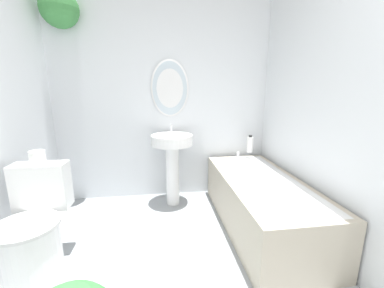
% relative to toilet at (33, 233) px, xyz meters
% --- Properties ---
extents(wall_back, '(2.64, 0.37, 2.40)m').
position_rel_toilet_xyz_m(wall_back, '(0.86, 1.22, 1.00)').
color(wall_back, silver).
rests_on(wall_back, ground_plane).
extents(wall_right, '(0.06, 2.69, 2.40)m').
position_rel_toilet_xyz_m(wall_right, '(2.28, -0.08, 0.89)').
color(wall_right, silver).
rests_on(wall_right, ground_plane).
extents(toilet, '(0.43, 0.58, 0.77)m').
position_rel_toilet_xyz_m(toilet, '(0.00, 0.00, 0.00)').
color(toilet, white).
rests_on(toilet, ground_plane).
extents(pedestal_sink, '(0.46, 0.46, 0.93)m').
position_rel_toilet_xyz_m(pedestal_sink, '(1.06, 0.93, 0.29)').
color(pedestal_sink, white).
rests_on(pedestal_sink, ground_plane).
extents(bathtub, '(0.70, 1.62, 0.57)m').
position_rel_toilet_xyz_m(bathtub, '(1.87, 0.35, -0.05)').
color(bathtub, '#B2A893').
rests_on(bathtub, ground_plane).
extents(shampoo_bottle, '(0.07, 0.07, 0.21)m').
position_rel_toilet_xyz_m(shampoo_bottle, '(2.02, 1.04, 0.35)').
color(shampoo_bottle, white).
rests_on(shampoo_bottle, bathtub).
extents(toilet_paper_roll, '(0.11, 0.11, 0.10)m').
position_rel_toilet_xyz_m(toilet_paper_roll, '(-0.00, 0.21, 0.51)').
color(toilet_paper_roll, white).
rests_on(toilet_paper_roll, toilet).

